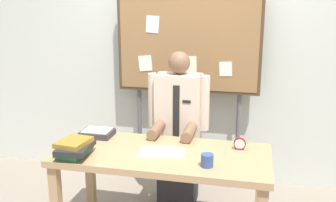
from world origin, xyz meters
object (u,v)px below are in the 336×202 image
Objects in this scene: book_stack at (75,148)px; desk_clock at (240,144)px; coffee_mug at (207,160)px; desk at (163,164)px; person at (178,135)px; open_notebook at (163,152)px; paper_tray at (97,133)px; bulletin_board at (188,45)px.

book_stack is 1.23m from desk_clock.
book_stack is 3.54× the size of coffee_mug.
desk is 0.60m from person.
open_notebook is at bearing -159.80° from desk_clock.
person is 5.46× the size of paper_tray.
bulletin_board is (-0.00, 0.44, 0.77)m from person.
paper_tray is (-0.62, -0.38, 0.10)m from person.
bulletin_board is 20.95× the size of desk_clock.
coffee_mug reaches higher than paper_tray.
coffee_mug is (0.36, -1.23, -0.65)m from bulletin_board.
person reaches higher than book_stack.
coffee_mug reaches higher than desk.
open_notebook reaches higher than desk.
book_stack is at bearing -160.21° from desk.
open_notebook is at bearing -89.72° from bulletin_board.
open_notebook is 0.39m from coffee_mug.
desk is 0.61m from desk_clock.
bulletin_board reaches higher than open_notebook.
desk is 0.10m from open_notebook.
bulletin_board is (-0.00, 1.04, 0.78)m from desk.
person is (0.00, 0.60, 0.02)m from desk.
coffee_mug is 1.06m from paper_tray.
bulletin_board is 21.93× the size of coffee_mug.
bulletin_board is at bearing 64.33° from book_stack.
bulletin_board is 1.53m from book_stack.
paper_tray is at bearing 157.29° from coffee_mug.
coffee_mug is 0.34× the size of paper_tray.
desk is 4.83× the size of open_notebook.
book_stack is 0.95× the size of open_notebook.
coffee_mug is at bearing -22.71° from paper_tray.
person reaches higher than desk_clock.
desk is at bearing -89.98° from bulletin_board.
desk_clock reaches higher than paper_tray.
bulletin_board reaches higher than desk.
open_notebook is 3.72× the size of coffee_mug.
open_notebook is 3.56× the size of desk_clock.
open_notebook is at bearing 17.96° from book_stack.
bulletin_board is 6.19× the size of book_stack.
paper_tray is at bearing 160.25° from desk.
bulletin_board is 1.22m from paper_tray.
person is at bearing -89.96° from bulletin_board.
desk_clock is (0.56, -0.42, 0.12)m from person.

